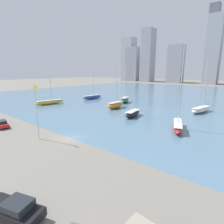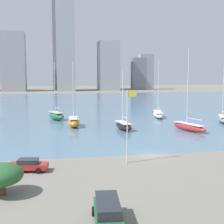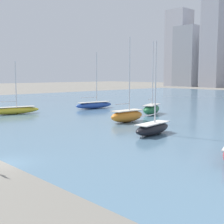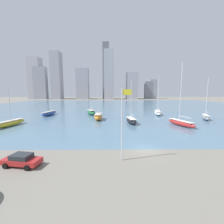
% 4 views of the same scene
% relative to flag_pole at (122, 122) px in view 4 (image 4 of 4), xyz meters
% --- Properties ---
extents(ground_plane, '(500.00, 500.00, 0.00)m').
position_rel_flag_pole_xyz_m(ground_plane, '(3.95, 3.61, -5.16)').
color(ground_plane, gray).
extents(harbor_water, '(180.00, 140.00, 0.00)m').
position_rel_flag_pole_xyz_m(harbor_water, '(3.95, 73.61, -5.16)').
color(harbor_water, slate).
rests_on(harbor_water, ground_plane).
extents(flag_pole, '(1.24, 0.14, 9.38)m').
position_rel_flag_pole_xyz_m(flag_pole, '(0.00, 0.00, 0.00)').
color(flag_pole, silver).
rests_on(flag_pole, ground_plane).
extents(distant_city_skyline, '(161.61, 19.72, 70.50)m').
position_rel_flag_pole_xyz_m(distant_city_skyline, '(-35.76, 173.29, 19.15)').
color(distant_city_skyline, '#A8A8B2').
rests_on(distant_city_skyline, ground_plane).
extents(sailboat_orange, '(2.70, 6.86, 13.82)m').
position_rel_flag_pole_xyz_m(sailboat_orange, '(-5.36, 28.83, -4.07)').
color(sailboat_orange, orange).
rests_on(sailboat_orange, harbor_water).
extents(sailboat_gray, '(4.44, 7.48, 13.47)m').
position_rel_flag_pole_xyz_m(sailboat_gray, '(29.37, 28.74, -4.23)').
color(sailboat_gray, gray).
rests_on(sailboat_gray, harbor_water).
extents(sailboat_yellow, '(4.21, 10.70, 10.41)m').
position_rel_flag_pole_xyz_m(sailboat_yellow, '(-28.05, 19.88, -4.35)').
color(sailboat_yellow, yellow).
rests_on(sailboat_yellow, harbor_water).
extents(sailboat_black, '(3.17, 7.35, 12.07)m').
position_rel_flag_pole_xyz_m(sailboat_black, '(4.47, 23.34, -4.28)').
color(sailboat_black, black).
rests_on(sailboat_black, harbor_water).
extents(sailboat_blue, '(3.50, 9.79, 12.86)m').
position_rel_flag_pole_xyz_m(sailboat_blue, '(-25.01, 38.41, -4.30)').
color(sailboat_blue, '#284CA8').
rests_on(sailboat_blue, harbor_water).
extents(sailboat_red, '(4.75, 9.21, 16.41)m').
position_rel_flag_pole_xyz_m(sailboat_red, '(17.15, 19.88, -4.24)').
color(sailboat_red, '#B72828').
rests_on(sailboat_red, harbor_water).
extents(sailboat_green, '(5.10, 7.58, 14.17)m').
position_rel_flag_pole_xyz_m(sailboat_green, '(-9.10, 39.73, -4.09)').
color(sailboat_green, '#236B3D').
rests_on(sailboat_green, harbor_water).
extents(sailboat_white, '(4.43, 9.96, 15.04)m').
position_rel_flag_pole_xyz_m(sailboat_white, '(17.26, 39.59, -4.29)').
color(sailboat_white, white).
rests_on(sailboat_white, harbor_water).
extents(parked_sedan_red, '(4.77, 2.67, 1.48)m').
position_rel_flag_pole_xyz_m(parked_sedan_red, '(-12.29, -1.37, -4.39)').
color(parked_sedan_red, '#B22323').
rests_on(parked_sedan_red, ground_plane).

